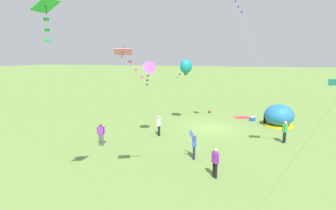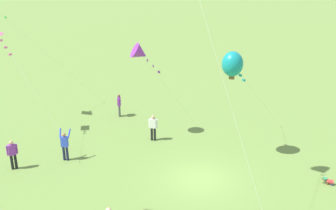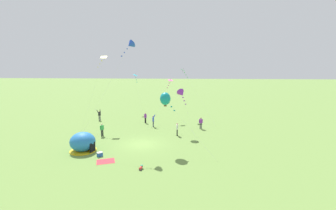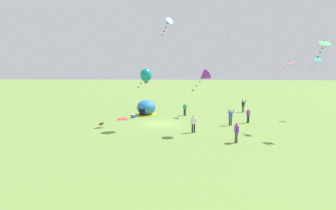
% 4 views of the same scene
% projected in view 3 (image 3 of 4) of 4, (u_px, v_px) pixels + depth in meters
% --- Properties ---
extents(ground_plane, '(300.00, 300.00, 0.00)m').
position_uv_depth(ground_plane, '(142.00, 144.00, 26.68)').
color(ground_plane, olive).
extents(popup_tent, '(2.81, 2.81, 2.10)m').
position_uv_depth(popup_tent, '(83.00, 142.00, 24.38)').
color(popup_tent, '#2672BF').
rests_on(popup_tent, ground).
extents(picnic_blanket, '(2.05, 1.82, 0.01)m').
position_uv_depth(picnic_blanket, '(106.00, 161.00, 21.83)').
color(picnic_blanket, '#CC333D').
rests_on(picnic_blanket, ground).
extents(cooler_box, '(0.64, 0.63, 0.44)m').
position_uv_depth(cooler_box, '(100.00, 154.00, 23.04)').
color(cooler_box, '#2659B2').
rests_on(cooler_box, ground).
extents(toddler_crawling, '(0.31, 0.55, 0.32)m').
position_uv_depth(toddler_crawling, '(141.00, 167.00, 20.11)').
color(toddler_crawling, red).
rests_on(toddler_crawling, ground).
extents(person_arms_raised, '(0.51, 0.68, 1.89)m').
position_uv_depth(person_arms_raised, '(153.00, 120.00, 34.29)').
color(person_arms_raised, '#1E2347').
rests_on(person_arms_raised, ground).
extents(person_far_back, '(0.26, 0.59, 1.72)m').
position_uv_depth(person_far_back, '(177.00, 129.00, 29.89)').
color(person_far_back, black).
rests_on(person_far_back, ground).
extents(person_center_field, '(0.56, 0.35, 1.72)m').
position_uv_depth(person_center_field, '(201.00, 122.00, 33.17)').
color(person_center_field, '#4C4C51').
rests_on(person_center_field, ground).
extents(person_near_tent, '(0.44, 0.45, 1.72)m').
position_uv_depth(person_near_tent, '(145.00, 117.00, 36.68)').
color(person_near_tent, black).
rests_on(person_near_tent, ground).
extents(person_flying_kite, '(0.69, 0.71, 1.89)m').
position_uv_depth(person_flying_kite, '(99.00, 115.00, 38.30)').
color(person_flying_kite, '#4C4C51').
rests_on(person_flying_kite, ground).
extents(person_watching_sky, '(0.41, 0.50, 1.72)m').
position_uv_depth(person_watching_sky, '(102.00, 129.00, 29.63)').
color(person_watching_sky, black).
rests_on(person_watching_sky, ground).
extents(kite_purple, '(2.70, 4.33, 6.23)m').
position_uv_depth(kite_purple, '(182.00, 94.00, 29.97)').
color(kite_purple, silver).
rests_on(kite_purple, ground).
extents(kite_teal, '(5.93, 3.83, 6.35)m').
position_uv_depth(kite_teal, '(165.00, 99.00, 24.40)').
color(kite_teal, silver).
rests_on(kite_teal, ground).
extents(kite_blue, '(6.10, 5.74, 12.15)m').
position_uv_depth(kite_blue, '(130.00, 45.00, 25.63)').
color(kite_blue, silver).
rests_on(kite_blue, ground).
extents(kite_green, '(5.72, 6.15, 8.90)m').
position_uv_depth(kite_green, '(184.00, 72.00, 39.80)').
color(kite_green, silver).
rests_on(kite_green, ground).
extents(kite_yellow, '(3.14, 3.83, 10.88)m').
position_uv_depth(kite_yellow, '(103.00, 59.00, 33.51)').
color(kite_yellow, silver).
rests_on(kite_yellow, ground).
extents(kite_cyan, '(2.60, 4.78, 7.78)m').
position_uv_depth(kite_cyan, '(136.00, 77.00, 44.53)').
color(kite_cyan, silver).
rests_on(kite_cyan, ground).
extents(kite_pink, '(2.91, 6.63, 7.14)m').
position_uv_depth(kite_pink, '(170.00, 82.00, 38.08)').
color(kite_pink, silver).
rests_on(kite_pink, ground).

